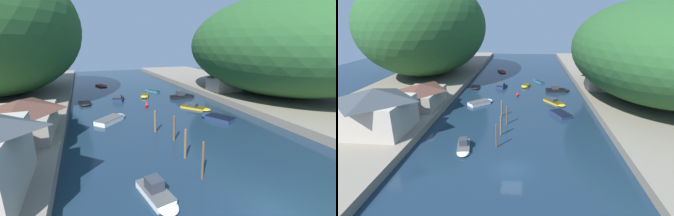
% 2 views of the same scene
% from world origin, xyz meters
% --- Properties ---
extents(water_surface, '(130.00, 130.00, 0.00)m').
position_xyz_m(water_surface, '(0.00, 30.00, 0.00)').
color(water_surface, '#192D42').
rests_on(water_surface, ground).
extents(right_bank, '(22.00, 120.00, 1.16)m').
position_xyz_m(right_bank, '(24.71, 30.00, 0.58)').
color(right_bank, gray).
rests_on(right_bank, ground).
extents(hillside_right, '(31.42, 43.99, 19.08)m').
position_xyz_m(hillside_right, '(25.81, 26.11, 10.70)').
color(hillside_right, '#285628').
rests_on(hillside_right, right_bank).
extents(boathouse_shed, '(6.82, 10.24, 4.00)m').
position_xyz_m(boathouse_shed, '(-17.65, 18.36, 3.23)').
color(boathouse_shed, gray).
rests_on(boathouse_shed, left_bank).
extents(right_bank_cottage, '(6.71, 5.67, 4.75)m').
position_xyz_m(right_bank_cottage, '(17.97, 32.15, 3.62)').
color(right_bank_cottage, '#B2A899').
rests_on(right_bank_cottage, right_bank).
extents(boat_far_upstream, '(4.18, 5.43, 0.63)m').
position_xyz_m(boat_far_upstream, '(7.29, 18.34, 0.31)').
color(boat_far_upstream, navy).
rests_on(boat_far_upstream, water_surface).
extents(boat_mid_channel, '(2.33, 4.71, 1.41)m').
position_xyz_m(boat_mid_channel, '(-6.67, 4.14, 0.42)').
color(boat_mid_channel, white).
rests_on(boat_mid_channel, water_surface).
extents(boat_near_quay, '(3.16, 4.55, 0.41)m').
position_xyz_m(boat_near_quay, '(-6.29, 53.60, 0.20)').
color(boat_near_quay, red).
rests_on(boat_near_quay, water_surface).
extents(boat_small_dinghy, '(5.67, 2.42, 1.61)m').
position_xyz_m(boat_small_dinghy, '(8.64, 33.34, 0.48)').
color(boat_small_dinghy, black).
rests_on(boat_small_dinghy, water_surface).
extents(boat_moored_right, '(2.44, 3.35, 0.64)m').
position_xyz_m(boat_moored_right, '(1.14, 36.72, 0.32)').
color(boat_moored_right, gold).
rests_on(boat_moored_right, water_surface).
extents(boat_navy_launch, '(5.22, 5.07, 0.71)m').
position_xyz_m(boat_navy_launch, '(-7.47, 23.11, 0.35)').
color(boat_navy_launch, white).
rests_on(boat_navy_launch, water_surface).
extents(boat_yellow_tender, '(2.86, 3.61, 1.33)m').
position_xyz_m(boat_yellow_tender, '(-4.55, 35.79, 0.42)').
color(boat_yellow_tender, navy).
rests_on(boat_yellow_tender, water_surface).
extents(boat_white_cruiser, '(4.65, 5.50, 0.92)m').
position_xyz_m(boat_white_cruiser, '(7.21, 24.67, 0.28)').
color(boat_white_cruiser, gold).
rests_on(boat_white_cruiser, water_surface).
extents(boat_open_rowboat, '(3.24, 4.28, 0.38)m').
position_xyz_m(boat_open_rowboat, '(4.33, 42.29, 0.19)').
color(boat_open_rowboat, teal).
rests_on(boat_open_rowboat, water_surface).
extents(boat_cabin_cruiser, '(2.33, 3.35, 0.49)m').
position_xyz_m(boat_cabin_cruiser, '(-10.97, 34.43, 0.24)').
color(boat_cabin_cruiser, black).
rests_on(boat_cabin_cruiser, water_surface).
extents(mooring_post_nearest, '(0.21, 0.21, 3.40)m').
position_xyz_m(mooring_post_nearest, '(-2.42, 5.26, 1.71)').
color(mooring_post_nearest, brown).
rests_on(mooring_post_nearest, water_surface).
extents(mooring_post_second, '(0.27, 0.27, 3.07)m').
position_xyz_m(mooring_post_second, '(-2.20, 9.08, 1.54)').
color(mooring_post_second, brown).
rests_on(mooring_post_second, water_surface).
extents(mooring_post_middle, '(0.29, 0.29, 3.08)m').
position_xyz_m(mooring_post_middle, '(-1.64, 13.36, 1.55)').
color(mooring_post_middle, brown).
rests_on(mooring_post_middle, water_surface).
extents(mooring_post_fourth, '(0.32, 0.32, 2.90)m').
position_xyz_m(mooring_post_fourth, '(-2.83, 16.76, 1.46)').
color(mooring_post_fourth, brown).
rests_on(mooring_post_fourth, water_surface).
extents(channel_buoy_near, '(0.68, 0.68, 1.01)m').
position_xyz_m(channel_buoy_near, '(-0.55, 29.02, 0.39)').
color(channel_buoy_near, red).
rests_on(channel_buoy_near, water_surface).
extents(person_on_quay, '(0.34, 0.43, 1.69)m').
position_xyz_m(person_on_quay, '(-15.87, 8.23, 2.14)').
color(person_on_quay, '#282D3D').
rests_on(person_on_quay, left_bank).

